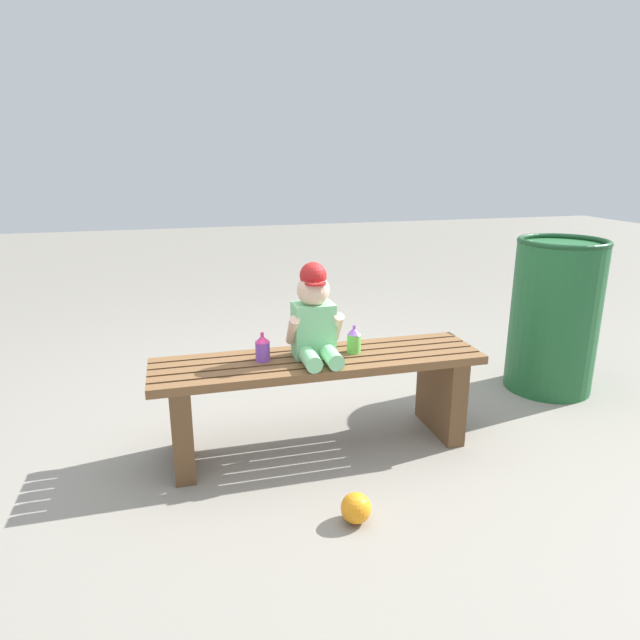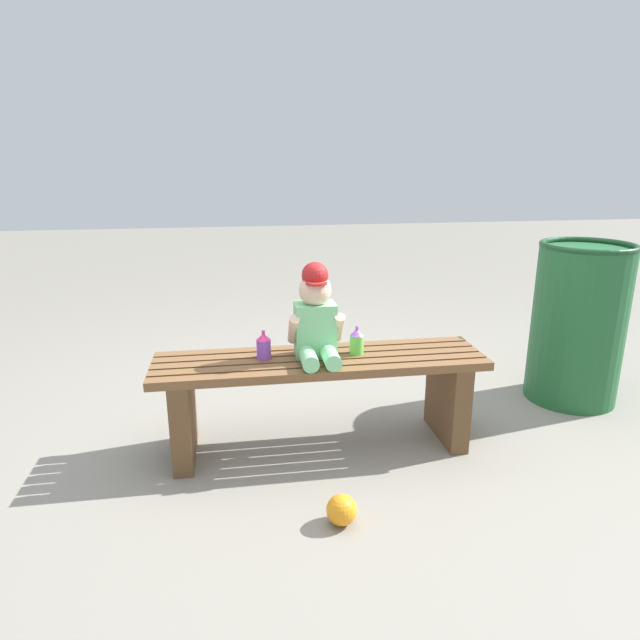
% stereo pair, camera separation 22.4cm
% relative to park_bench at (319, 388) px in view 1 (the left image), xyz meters
% --- Properties ---
extents(ground_plane, '(16.00, 16.00, 0.00)m').
position_rel_park_bench_xyz_m(ground_plane, '(0.00, 0.00, -0.28)').
color(ground_plane, gray).
extents(park_bench, '(1.40, 0.35, 0.42)m').
position_rel_park_bench_xyz_m(park_bench, '(0.00, 0.00, 0.00)').
color(park_bench, brown).
rests_on(park_bench, ground_plane).
extents(child_figure, '(0.23, 0.27, 0.40)m').
position_rel_park_bench_xyz_m(child_figure, '(-0.02, 0.01, 0.32)').
color(child_figure, '#7FCC8C').
rests_on(child_figure, park_bench).
extents(sippy_cup_left, '(0.06, 0.06, 0.12)m').
position_rel_park_bench_xyz_m(sippy_cup_left, '(-0.24, 0.02, 0.20)').
color(sippy_cup_left, '#8C4CCC').
rests_on(sippy_cup_left, park_bench).
extents(sippy_cup_right, '(0.06, 0.06, 0.12)m').
position_rel_park_bench_xyz_m(sippy_cup_right, '(0.16, 0.02, 0.20)').
color(sippy_cup_right, '#66CC4C').
rests_on(sippy_cup_right, park_bench).
extents(toy_ball, '(0.11, 0.11, 0.11)m').
position_rel_park_bench_xyz_m(toy_ball, '(-0.01, -0.55, -0.22)').
color(toy_ball, orange).
rests_on(toy_ball, ground_plane).
extents(trash_bin, '(0.46, 0.46, 0.83)m').
position_rel_park_bench_xyz_m(trash_bin, '(1.39, 0.30, 0.14)').
color(trash_bin, '#1E592D').
rests_on(trash_bin, ground_plane).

